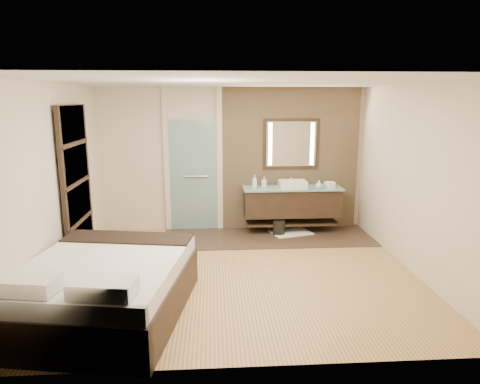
{
  "coord_description": "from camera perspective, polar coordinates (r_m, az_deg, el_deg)",
  "views": [
    {
      "loc": [
        -0.38,
        -5.83,
        2.48
      ],
      "look_at": [
        0.03,
        0.6,
        1.07
      ],
      "focal_mm": 32.0,
      "sensor_mm": 36.0,
      "label": 1
    }
  ],
  "objects": [
    {
      "name": "floor",
      "position": [
        6.35,
        0.06,
        -10.69
      ],
      "size": [
        5.0,
        5.0,
        0.0
      ],
      "primitive_type": "plane",
      "color": "olive",
      "rests_on": "ground"
    },
    {
      "name": "tile_strip",
      "position": [
        7.9,
        3.67,
        -5.99
      ],
      "size": [
        3.8,
        1.3,
        0.01
      ],
      "primitive_type": "cube",
      "color": "#3A271F",
      "rests_on": "floor"
    },
    {
      "name": "stone_wall",
      "position": [
        8.26,
        6.71,
        4.35
      ],
      "size": [
        2.6,
        0.08,
        2.7
      ],
      "primitive_type": "cube",
      "color": "tan",
      "rests_on": "floor"
    },
    {
      "name": "vanity",
      "position": [
        8.12,
        6.94,
        -1.33
      ],
      "size": [
        1.85,
        0.55,
        0.88
      ],
      "color": "black",
      "rests_on": "stone_wall"
    },
    {
      "name": "mirror_unit",
      "position": [
        8.17,
        6.83,
        6.38
      ],
      "size": [
        1.06,
        0.04,
        0.96
      ],
      "color": "black",
      "rests_on": "stone_wall"
    },
    {
      "name": "frosted_door",
      "position": [
        8.16,
        -6.22,
        2.79
      ],
      "size": [
        1.1,
        0.12,
        2.7
      ],
      "color": "silver",
      "rests_on": "floor"
    },
    {
      "name": "shoji_partition",
      "position": [
        6.87,
        -20.92,
        0.83
      ],
      "size": [
        0.06,
        1.2,
        2.4
      ],
      "color": "black",
      "rests_on": "floor"
    },
    {
      "name": "bed",
      "position": [
        5.29,
        -17.62,
        -12.07
      ],
      "size": [
        2.07,
        2.43,
        0.84
      ],
      "rotation": [
        0.0,
        0.0,
        -0.17
      ],
      "color": "black",
      "rests_on": "floor"
    },
    {
      "name": "bath_mat",
      "position": [
        8.15,
        6.8,
        -5.38
      ],
      "size": [
        0.83,
        0.69,
        0.02
      ],
      "primitive_type": "cube",
      "rotation": [
        0.0,
        0.0,
        0.29
      ],
      "color": "white",
      "rests_on": "floor"
    },
    {
      "name": "waste_bin",
      "position": [
        8.0,
        5.18,
        -4.75
      ],
      "size": [
        0.28,
        0.28,
        0.28
      ],
      "primitive_type": "cylinder",
      "rotation": [
        0.0,
        0.0,
        0.28
      ],
      "color": "black",
      "rests_on": "floor"
    },
    {
      "name": "tissue_box",
      "position": [
        8.18,
        12.04,
        0.99
      ],
      "size": [
        0.15,
        0.15,
        0.1
      ],
      "primitive_type": "cube",
      "rotation": [
        0.0,
        0.0,
        0.26
      ],
      "color": "white",
      "rests_on": "vanity"
    },
    {
      "name": "soap_bottle_a",
      "position": [
        7.89,
        1.95,
        1.41
      ],
      "size": [
        0.12,
        0.12,
        0.25
      ],
      "primitive_type": "imported",
      "rotation": [
        0.0,
        0.0,
        -0.28
      ],
      "color": "silver",
      "rests_on": "vanity"
    },
    {
      "name": "soap_bottle_b",
      "position": [
        8.05,
        3.25,
        1.39
      ],
      "size": [
        0.11,
        0.11,
        0.19
      ],
      "primitive_type": "imported",
      "rotation": [
        0.0,
        0.0,
        -0.39
      ],
      "color": "#B2B2B2",
      "rests_on": "vanity"
    },
    {
      "name": "soap_bottle_c",
      "position": [
        8.0,
        10.49,
        1.0
      ],
      "size": [
        0.14,
        0.14,
        0.15
      ],
      "primitive_type": "imported",
      "rotation": [
        0.0,
        0.0,
        0.17
      ],
      "color": "#C2F4F0",
      "rests_on": "vanity"
    },
    {
      "name": "cup",
      "position": [
        8.21,
        11.56,
        1.05
      ],
      "size": [
        0.13,
        0.13,
        0.1
      ],
      "primitive_type": "imported",
      "rotation": [
        0.0,
        0.0,
        0.05
      ],
      "color": "white",
      "rests_on": "vanity"
    }
  ]
}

